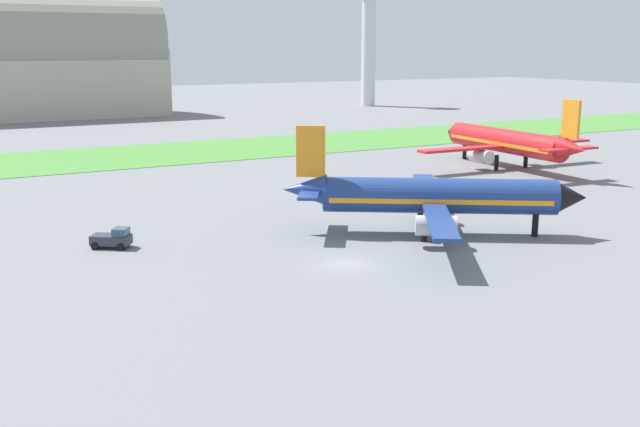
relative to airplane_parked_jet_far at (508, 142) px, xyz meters
name	(u,v)px	position (x,y,z in m)	size (l,w,h in m)	color
ground_plane	(346,264)	(-49.03, -32.81, -4.11)	(600.00, 600.00, 0.00)	slate
grass_taxiway_strip	(125,156)	(-49.03, 41.53, -4.07)	(360.00, 28.00, 0.08)	#478438
airplane_parked_jet_far	(508,142)	(0.00, 0.00, 0.00)	(32.29, 31.67, 11.41)	red
airplane_midfield_jet	(433,196)	(-36.09, -28.08, -0.17)	(27.17, 27.12, 10.93)	navy
pushback_tug_near_gate	(113,238)	(-65.52, -17.53, -3.20)	(3.98, 3.56, 1.95)	#2D333D
hangar_distant	(32,58)	(-51.13, 122.66, 11.51)	(66.98, 24.50, 32.38)	#B2AD9E
control_tower	(369,31)	(48.61, 116.06, 19.13)	(8.00, 8.00, 39.74)	silver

